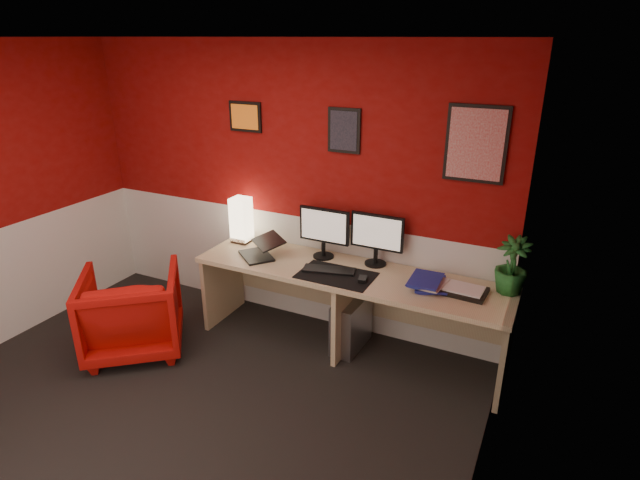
% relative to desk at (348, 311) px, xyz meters
% --- Properties ---
extents(ground, '(4.00, 3.50, 0.01)m').
position_rel_desk_xyz_m(ground, '(-0.76, -1.41, -0.36)').
color(ground, black).
rests_on(ground, ground).
extents(ceiling, '(4.00, 3.50, 0.01)m').
position_rel_desk_xyz_m(ceiling, '(-0.76, -1.41, 2.13)').
color(ceiling, white).
rests_on(ceiling, ground).
extents(wall_back, '(4.00, 0.01, 2.50)m').
position_rel_desk_xyz_m(wall_back, '(-0.76, 0.34, 0.89)').
color(wall_back, maroon).
rests_on(wall_back, ground).
extents(wall_right, '(0.01, 3.50, 2.50)m').
position_rel_desk_xyz_m(wall_right, '(1.24, -1.41, 0.89)').
color(wall_right, maroon).
rests_on(wall_right, ground).
extents(wainscot_back, '(4.00, 0.01, 1.00)m').
position_rel_desk_xyz_m(wainscot_back, '(-0.76, 0.34, 0.14)').
color(wainscot_back, silver).
rests_on(wainscot_back, ground).
extents(wainscot_right, '(0.01, 3.50, 1.00)m').
position_rel_desk_xyz_m(wainscot_right, '(1.23, -1.41, 0.14)').
color(wainscot_right, silver).
rests_on(wainscot_right, ground).
extents(desk, '(2.60, 0.65, 0.73)m').
position_rel_desk_xyz_m(desk, '(0.00, 0.00, 0.00)').
color(desk, tan).
rests_on(desk, ground).
extents(shoji_lamp, '(0.16, 0.16, 0.40)m').
position_rel_desk_xyz_m(shoji_lamp, '(-1.15, 0.18, 0.56)').
color(shoji_lamp, '#FFE5B2').
rests_on(shoji_lamp, desk).
extents(laptop, '(0.40, 0.39, 0.22)m').
position_rel_desk_xyz_m(laptop, '(-0.84, -0.07, 0.47)').
color(laptop, black).
rests_on(laptop, desk).
extents(monitor_left, '(0.45, 0.06, 0.58)m').
position_rel_desk_xyz_m(monitor_left, '(-0.31, 0.18, 0.66)').
color(monitor_left, black).
rests_on(monitor_left, desk).
extents(monitor_right, '(0.45, 0.06, 0.58)m').
position_rel_desk_xyz_m(monitor_right, '(0.14, 0.23, 0.66)').
color(monitor_right, black).
rests_on(monitor_right, desk).
extents(desk_mat, '(0.60, 0.38, 0.01)m').
position_rel_desk_xyz_m(desk_mat, '(-0.06, -0.11, 0.37)').
color(desk_mat, black).
rests_on(desk_mat, desk).
extents(keyboard, '(0.44, 0.24, 0.02)m').
position_rel_desk_xyz_m(keyboard, '(-0.15, -0.07, 0.38)').
color(keyboard, black).
rests_on(keyboard, desk_mat).
extents(mouse, '(0.08, 0.11, 0.03)m').
position_rel_desk_xyz_m(mouse, '(0.17, -0.12, 0.39)').
color(mouse, black).
rests_on(mouse, desk_mat).
extents(book_bottom, '(0.32, 0.37, 0.03)m').
position_rel_desk_xyz_m(book_bottom, '(0.55, -0.00, 0.38)').
color(book_bottom, navy).
rests_on(book_bottom, desk).
extents(book_middle, '(0.24, 0.30, 0.02)m').
position_rel_desk_xyz_m(book_middle, '(0.57, 0.02, 0.40)').
color(book_middle, silver).
rests_on(book_middle, book_bottom).
extents(book_top, '(0.24, 0.32, 0.03)m').
position_rel_desk_xyz_m(book_top, '(0.52, -0.02, 0.43)').
color(book_top, navy).
rests_on(book_top, book_middle).
extents(zen_tray, '(0.36, 0.27, 0.03)m').
position_rel_desk_xyz_m(zen_tray, '(0.90, 0.04, 0.38)').
color(zen_tray, black).
rests_on(zen_tray, desk).
extents(potted_plant, '(0.30, 0.30, 0.43)m').
position_rel_desk_xyz_m(potted_plant, '(1.21, 0.20, 0.58)').
color(potted_plant, '#19591E').
rests_on(potted_plant, desk).
extents(pc_tower, '(0.22, 0.46, 0.45)m').
position_rel_desk_xyz_m(pc_tower, '(0.01, 0.05, -0.14)').
color(pc_tower, '#99999E').
rests_on(pc_tower, ground).
extents(armchair, '(1.09, 1.09, 0.71)m').
position_rel_desk_xyz_m(armchair, '(-1.63, -0.78, -0.01)').
color(armchair, '#AA0C07').
rests_on(armchair, ground).
extents(art_left, '(0.32, 0.02, 0.26)m').
position_rel_desk_xyz_m(art_left, '(-1.15, 0.33, 1.49)').
color(art_left, orange).
rests_on(art_left, wall_back).
extents(art_center, '(0.28, 0.02, 0.36)m').
position_rel_desk_xyz_m(art_center, '(-0.20, 0.33, 1.44)').
color(art_center, black).
rests_on(art_center, wall_back).
extents(art_right, '(0.44, 0.02, 0.56)m').
position_rel_desk_xyz_m(art_right, '(0.84, 0.33, 1.42)').
color(art_right, red).
rests_on(art_right, wall_back).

